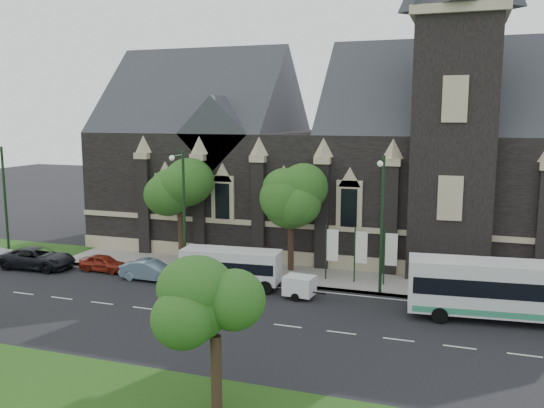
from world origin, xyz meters
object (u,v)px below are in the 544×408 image
at_px(street_lamp_far, 3,196).
at_px(banner_flag_left, 330,248).
at_px(tree_park_east, 221,297).
at_px(banner_flag_right, 389,253).
at_px(car_far_red, 104,263).
at_px(street_lamp_near, 382,217).
at_px(banner_flag_center, 359,250).
at_px(street_lamp_mid, 183,206).
at_px(sedan, 150,270).
at_px(car_far_black, 38,258).
at_px(tree_walk_right, 295,194).
at_px(shuttle_bus, 231,265).
at_px(box_trailer, 299,286).
at_px(tour_coach, 516,290).
at_px(tree_walk_left, 183,190).

xyz_separation_m(street_lamp_far, banner_flag_left, (26.29, 1.91, -2.73)).
bearing_deg(tree_park_east, banner_flag_right, 77.35).
bearing_deg(street_lamp_far, car_far_red, -5.21).
bearing_deg(street_lamp_near, banner_flag_center, 131.93).
height_order(street_lamp_mid, banner_flag_center, street_lamp_mid).
height_order(sedan, car_far_black, car_far_black).
distance_m(tree_walk_right, banner_flag_right, 8.05).
bearing_deg(shuttle_bus, tree_park_east, -73.21).
xyz_separation_m(tree_walk_right, sedan, (-8.92, -5.40, -5.11)).
bearing_deg(tree_walk_right, box_trailer, -70.61).
height_order(tree_park_east, banner_flag_left, tree_park_east).
bearing_deg(tour_coach, box_trailer, 173.95).
xyz_separation_m(tour_coach, car_far_black, (-33.21, 0.62, -1.06)).
bearing_deg(sedan, tour_coach, -91.07).
distance_m(street_lamp_near, banner_flag_left, 4.99).
bearing_deg(banner_flag_left, sedan, -162.91).
height_order(tree_park_east, car_far_black, tree_park_east).
xyz_separation_m(tree_walk_right, box_trailer, (2.07, -5.87, -5.01)).
xyz_separation_m(sedan, car_far_red, (-4.49, 0.89, -0.08)).
relative_size(street_lamp_mid, tour_coach, 0.76).
xyz_separation_m(street_lamp_near, tour_coach, (7.84, -2.39, -3.26)).
bearing_deg(banner_flag_left, tree_walk_left, 171.98).
bearing_deg(street_lamp_near, street_lamp_mid, 180.00).
distance_m(street_lamp_near, tour_coach, 8.82).
distance_m(street_lamp_near, street_lamp_far, 30.00).
bearing_deg(car_far_red, car_far_black, 100.66).
bearing_deg(tree_walk_left, banner_flag_right, -6.04).
xyz_separation_m(banner_flag_left, sedan, (-11.99, -3.69, -1.67)).
height_order(banner_flag_center, box_trailer, banner_flag_center).
xyz_separation_m(tree_walk_right, banner_flag_right, (7.08, -1.71, -3.43)).
xyz_separation_m(shuttle_bus, sedan, (-5.99, -0.36, -0.78)).
relative_size(street_lamp_near, street_lamp_mid, 1.00).
distance_m(box_trailer, car_far_red, 15.54).
bearing_deg(street_lamp_mid, street_lamp_far, 180.00).
xyz_separation_m(street_lamp_mid, street_lamp_far, (-16.00, 0.00, 0.00)).
height_order(street_lamp_near, street_lamp_mid, same).
distance_m(banner_flag_left, box_trailer, 4.56).
height_order(tree_walk_right, banner_flag_left, tree_walk_right).
height_order(tree_park_east, street_lamp_near, street_lamp_near).
bearing_deg(tree_walk_left, banner_flag_center, -6.89).
distance_m(tree_walk_right, car_far_black, 19.99).
bearing_deg(shuttle_bus, banner_flag_left, 24.35).
bearing_deg(tree_walk_right, tree_walk_left, -179.94).
distance_m(street_lamp_mid, car_far_black, 12.29).
relative_size(tree_walk_right, sedan, 1.82).
distance_m(street_lamp_mid, tour_coach, 22.21).
bearing_deg(sedan, street_lamp_near, -83.13).
relative_size(box_trailer, car_far_black, 0.48).
distance_m(tree_walk_left, shuttle_bus, 8.96).
xyz_separation_m(banner_flag_right, car_far_red, (-20.48, -2.80, -1.76)).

